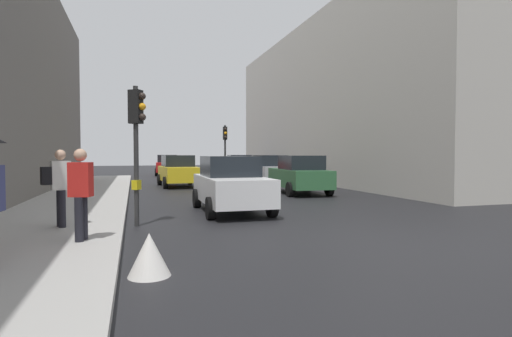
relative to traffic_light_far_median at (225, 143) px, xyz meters
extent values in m
plane|color=black|center=(-0.46, -18.49, -2.55)|extent=(120.00, 120.00, 0.00)
cube|color=#A8A5A0|center=(-7.62, -12.49, -2.47)|extent=(3.45, 40.00, 0.16)
cube|color=#B2ADA3|center=(10.99, -0.59, 2.65)|extent=(12.00, 27.38, 10.39)
cylinder|color=#2D2D2D|center=(0.00, 0.02, -0.70)|extent=(0.12, 0.12, 3.70)
cube|color=black|center=(0.00, 0.02, 0.63)|extent=(0.25, 0.31, 0.84)
cube|color=yellow|center=(0.00, 0.02, -1.50)|extent=(0.20, 0.16, 0.24)
sphere|color=#2D231E|center=(0.00, -0.17, 0.89)|extent=(0.18, 0.18, 0.18)
sphere|color=orange|center=(0.00, -0.17, 0.63)|extent=(0.18, 0.18, 0.18)
sphere|color=#2D231E|center=(0.00, -0.17, 0.37)|extent=(0.18, 0.18, 0.18)
cylinder|color=#2D2D2D|center=(-5.60, -15.09, -0.78)|extent=(0.12, 0.12, 3.53)
cube|color=black|center=(-5.60, -15.09, 0.46)|extent=(0.38, 0.37, 0.84)
cube|color=yellow|center=(-5.60, -15.09, -1.50)|extent=(0.24, 0.26, 0.24)
sphere|color=#2D231E|center=(-5.44, -15.20, 0.72)|extent=(0.18, 0.18, 0.18)
sphere|color=orange|center=(-5.44, -15.20, 0.46)|extent=(0.18, 0.18, 0.18)
sphere|color=#2D231E|center=(-5.44, -15.20, 0.20)|extent=(0.18, 0.18, 0.18)
cube|color=red|center=(-2.92, 10.07, -1.83)|extent=(2.09, 4.32, 0.80)
cube|color=black|center=(-2.90, 10.32, -1.11)|extent=(1.74, 2.11, 0.64)
cylinder|color=black|center=(-2.12, 8.66, -2.23)|extent=(0.26, 0.65, 0.64)
cylinder|color=black|center=(-3.91, 8.78, -2.23)|extent=(0.26, 0.65, 0.64)
cylinder|color=black|center=(-1.92, 11.35, -2.23)|extent=(0.26, 0.65, 0.64)
cylinder|color=black|center=(-3.72, 11.48, -2.23)|extent=(0.26, 0.65, 0.64)
cube|color=#2D6038|center=(1.67, -8.34, -1.83)|extent=(2.00, 4.28, 0.80)
cube|color=black|center=(1.66, -8.59, -1.11)|extent=(1.70, 2.08, 0.64)
cylinder|color=black|center=(0.84, -6.95, -2.23)|extent=(0.25, 0.65, 0.64)
cylinder|color=black|center=(2.64, -7.03, -2.23)|extent=(0.25, 0.65, 0.64)
cylinder|color=black|center=(0.71, -9.64, -2.23)|extent=(0.25, 0.65, 0.64)
cylinder|color=black|center=(2.50, -9.73, -2.23)|extent=(0.25, 0.65, 0.64)
cube|color=navy|center=(2.20, 5.10, -1.83)|extent=(2.12, 4.33, 0.80)
cube|color=black|center=(2.18, 4.85, -1.11)|extent=(1.75, 2.12, 0.64)
cylinder|color=black|center=(1.40, 6.51, -2.23)|extent=(0.27, 0.65, 0.64)
cylinder|color=black|center=(3.20, 6.38, -2.23)|extent=(0.27, 0.65, 0.64)
cylinder|color=black|center=(1.19, 3.82, -2.23)|extent=(0.27, 0.65, 0.64)
cylinder|color=black|center=(2.99, 3.68, -2.23)|extent=(0.27, 0.65, 0.64)
cube|color=silver|center=(-2.72, -13.29, -1.83)|extent=(1.82, 4.21, 0.80)
cube|color=black|center=(-2.72, -13.04, -1.11)|extent=(1.61, 2.01, 0.64)
cylinder|color=black|center=(-1.83, -14.65, -2.23)|extent=(0.22, 0.64, 0.64)
cylinder|color=black|center=(-3.63, -14.64, -2.23)|extent=(0.22, 0.64, 0.64)
cylinder|color=black|center=(-1.81, -11.95, -2.23)|extent=(0.22, 0.64, 0.64)
cylinder|color=black|center=(-3.61, -11.94, -2.23)|extent=(0.22, 0.64, 0.64)
cube|color=yellow|center=(-3.26, -2.59, -1.83)|extent=(2.04, 4.30, 0.80)
cube|color=black|center=(-3.27, -2.34, -1.11)|extent=(1.71, 2.09, 0.64)
cylinder|color=black|center=(-2.28, -3.89, -2.23)|extent=(0.26, 0.65, 0.64)
cylinder|color=black|center=(-4.08, -3.99, -2.23)|extent=(0.26, 0.65, 0.64)
cylinder|color=black|center=(-2.44, -1.19, -2.23)|extent=(0.26, 0.65, 0.64)
cylinder|color=black|center=(-4.23, -1.30, -2.23)|extent=(0.26, 0.65, 0.64)
cube|color=#BCBCC1|center=(2.10, -2.59, -1.83)|extent=(1.83, 4.21, 0.80)
cube|color=black|center=(2.09, -2.84, -1.11)|extent=(1.61, 2.01, 0.64)
cylinder|color=black|center=(1.20, -1.23, -2.23)|extent=(0.22, 0.64, 0.64)
cylinder|color=black|center=(3.00, -1.24, -2.23)|extent=(0.22, 0.64, 0.64)
cylinder|color=black|center=(1.19, -3.93, -2.23)|extent=(0.22, 0.64, 0.64)
cylinder|color=black|center=(2.99, -3.94, -2.23)|extent=(0.22, 0.64, 0.64)
cylinder|color=black|center=(-7.30, -15.53, -1.96)|extent=(0.16, 0.16, 0.85)
cylinder|color=black|center=(-7.23, -15.72, -1.96)|extent=(0.16, 0.16, 0.85)
cube|color=silver|center=(-7.26, -15.62, -1.21)|extent=(0.46, 0.38, 0.66)
sphere|color=tan|center=(-7.26, -15.62, -0.74)|extent=(0.24, 0.24, 0.24)
cube|color=black|center=(-7.54, -15.72, -1.21)|extent=(0.28, 0.33, 0.40)
cylinder|color=black|center=(-6.61, -17.26, -1.96)|extent=(0.16, 0.16, 0.85)
cylinder|color=black|center=(-6.67, -17.45, -1.96)|extent=(0.16, 0.16, 0.85)
cube|color=red|center=(-6.64, -17.35, -1.21)|extent=(0.46, 0.36, 0.66)
sphere|color=tan|center=(-6.64, -17.35, -0.74)|extent=(0.24, 0.24, 0.24)
cone|color=silver|center=(-5.45, -19.54, -2.22)|extent=(0.64, 0.64, 0.65)
camera|label=1|loc=(-5.65, -25.77, -0.72)|focal=28.54mm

